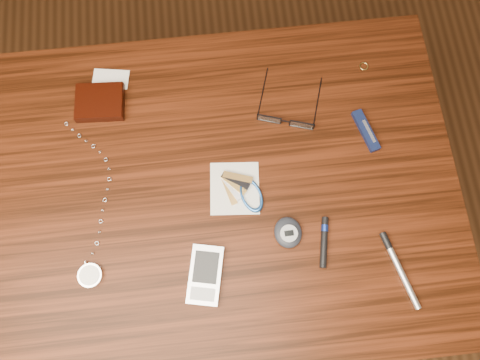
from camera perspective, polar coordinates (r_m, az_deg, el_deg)
The scene contains 12 objects.
ground at distance 1.65m, azimuth -2.39°, elevation -8.02°, with size 3.80×3.80×0.00m, color #472814.
desk at distance 1.02m, azimuth -3.85°, elevation -2.79°, with size 1.00×0.70×0.75m.
wallet_and_card at distance 1.01m, azimuth -16.70°, elevation 9.13°, with size 0.11×0.13×0.02m.
eyeglasses at distance 0.96m, azimuth 5.62°, elevation 7.41°, with size 0.15×0.15×0.03m.
gold_ring at distance 1.05m, azimuth 14.86°, elevation 13.26°, with size 0.02×0.02×0.00m, color tan.
pocket_watch at distance 0.93m, azimuth -17.77°, elevation -10.24°, with size 0.09×0.34×0.01m.
pda_phone at distance 0.88m, azimuth -4.26°, elevation -11.47°, with size 0.08×0.12×0.02m.
pedometer at distance 0.89m, azimuth 5.88°, elevation -6.39°, with size 0.05×0.06×0.02m.
notepad_keys at distance 0.91m, azimuth 0.35°, elevation -1.35°, with size 0.12×0.11×0.01m.
pocket_knife at distance 0.98m, azimuth 15.09°, elevation 5.82°, with size 0.04×0.09×0.01m.
silver_pen at distance 0.93m, azimuth 18.59°, elevation -9.67°, with size 0.05×0.15×0.01m.
black_blue_pen at distance 0.90m, azimuth 10.22°, elevation -7.26°, with size 0.03×0.10×0.01m.
Camera 1 is at (0.04, -0.24, 1.64)m, focal length 35.00 mm.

